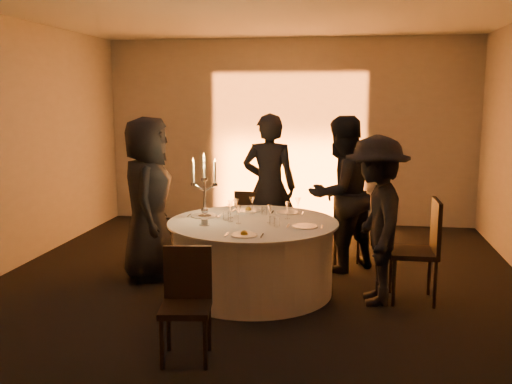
# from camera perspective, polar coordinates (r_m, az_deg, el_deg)

# --- Properties ---
(floor) EXTENTS (7.00, 7.00, 0.00)m
(floor) POSITION_cam_1_polar(r_m,az_deg,el_deg) (6.23, -0.30, -9.88)
(floor) COLOR black
(floor) RESTS_ON ground
(ceiling) EXTENTS (7.00, 7.00, 0.00)m
(ceiling) POSITION_cam_1_polar(r_m,az_deg,el_deg) (5.95, -0.33, 18.54)
(ceiling) COLOR silver
(ceiling) RESTS_ON wall_back
(wall_back) EXTENTS (7.00, 0.00, 7.00)m
(wall_back) POSITION_cam_1_polar(r_m,az_deg,el_deg) (9.36, 3.25, 6.03)
(wall_back) COLOR #AFA9A3
(wall_back) RESTS_ON floor
(wall_front) EXTENTS (7.00, 0.00, 7.00)m
(wall_front) POSITION_cam_1_polar(r_m,az_deg,el_deg) (2.55, -13.44, -3.60)
(wall_front) COLOR #AFA9A3
(wall_front) RESTS_ON floor
(uplighter_fixture) EXTENTS (0.25, 0.12, 0.10)m
(uplighter_fixture) POSITION_cam_1_polar(r_m,az_deg,el_deg) (9.27, 2.97, -3.07)
(uplighter_fixture) COLOR black
(uplighter_fixture) RESTS_ON floor
(banquet_table) EXTENTS (1.80, 1.80, 0.77)m
(banquet_table) POSITION_cam_1_polar(r_m,az_deg,el_deg) (6.11, -0.30, -6.48)
(banquet_table) COLOR black
(banquet_table) RESTS_ON floor
(chair_left) EXTENTS (0.52, 0.52, 0.86)m
(chair_left) POSITION_cam_1_polar(r_m,az_deg,el_deg) (7.23, -10.87, -3.36)
(chair_left) COLOR black
(chair_left) RESTS_ON floor
(chair_back_left) EXTENTS (0.44, 0.44, 0.87)m
(chair_back_left) POSITION_cam_1_polar(r_m,az_deg,el_deg) (7.42, -0.48, -2.78)
(chair_back_left) COLOR black
(chair_back_left) RESTS_ON floor
(chair_back_right) EXTENTS (0.56, 0.56, 0.91)m
(chair_back_right) POSITION_cam_1_polar(r_m,az_deg,el_deg) (7.16, 8.68, -3.13)
(chair_back_right) COLOR black
(chair_back_right) RESTS_ON floor
(chair_right) EXTENTS (0.46, 0.46, 1.05)m
(chair_right) POSITION_cam_1_polar(r_m,az_deg,el_deg) (6.01, 16.34, -5.03)
(chair_right) COLOR black
(chair_right) RESTS_ON floor
(chair_front) EXTENTS (0.44, 0.44, 0.89)m
(chair_front) POSITION_cam_1_polar(r_m,az_deg,el_deg) (4.64, -6.96, -10.37)
(chair_front) COLOR black
(chair_front) RESTS_ON floor
(guest_left) EXTENTS (0.77, 1.01, 1.85)m
(guest_left) POSITION_cam_1_polar(r_m,az_deg,el_deg) (6.57, -10.76, -0.66)
(guest_left) COLOR black
(guest_left) RESTS_ON floor
(guest_back_left) EXTENTS (0.68, 0.45, 1.87)m
(guest_back_left) POSITION_cam_1_polar(r_m,az_deg,el_deg) (7.23, 1.33, 0.49)
(guest_back_left) COLOR black
(guest_back_left) RESTS_ON floor
(guest_back_right) EXTENTS (1.14, 1.13, 1.85)m
(guest_back_right) POSITION_cam_1_polar(r_m,az_deg,el_deg) (6.84, 8.45, -0.19)
(guest_back_right) COLOR black
(guest_back_right) RESTS_ON floor
(guest_right) EXTENTS (0.73, 1.15, 1.70)m
(guest_right) POSITION_cam_1_polar(r_m,az_deg,el_deg) (5.81, 11.90, -2.79)
(guest_right) COLOR black
(guest_right) RESTS_ON floor
(plate_left) EXTENTS (0.36, 0.29, 0.01)m
(plate_left) POSITION_cam_1_polar(r_m,az_deg,el_deg) (6.28, -5.22, -2.39)
(plate_left) COLOR white
(plate_left) RESTS_ON banquet_table
(plate_back_left) EXTENTS (0.35, 0.28, 0.08)m
(plate_back_left) POSITION_cam_1_polar(r_m,az_deg,el_deg) (6.54, -0.77, -1.78)
(plate_back_left) COLOR white
(plate_back_left) RESTS_ON banquet_table
(plate_back_right) EXTENTS (0.36, 0.25, 0.01)m
(plate_back_right) POSITION_cam_1_polar(r_m,az_deg,el_deg) (6.44, 3.16, -2.07)
(plate_back_right) COLOR white
(plate_back_right) RESTS_ON banquet_table
(plate_right) EXTENTS (0.36, 0.26, 0.01)m
(plate_right) POSITION_cam_1_polar(r_m,az_deg,el_deg) (5.78, 4.91, -3.43)
(plate_right) COLOR white
(plate_right) RESTS_ON banquet_table
(plate_front) EXTENTS (0.36, 0.25, 0.08)m
(plate_front) POSITION_cam_1_polar(r_m,az_deg,el_deg) (5.39, -1.20, -4.20)
(plate_front) COLOR white
(plate_front) RESTS_ON banquet_table
(coffee_cup) EXTENTS (0.11, 0.11, 0.07)m
(coffee_cup) POSITION_cam_1_polar(r_m,az_deg,el_deg) (5.86, -5.16, -3.03)
(coffee_cup) COLOR white
(coffee_cup) RESTS_ON banquet_table
(candelabra) EXTENTS (0.30, 0.14, 0.71)m
(candelabra) POSITION_cam_1_polar(r_m,az_deg,el_deg) (6.18, -5.18, -0.31)
(candelabra) COLOR silver
(candelabra) RESTS_ON banquet_table
(wine_glass_a) EXTENTS (0.07, 0.07, 0.19)m
(wine_glass_a) POSITION_cam_1_polar(r_m,az_deg,el_deg) (6.35, 4.22, -1.04)
(wine_glass_a) COLOR white
(wine_glass_a) RESTS_ON banquet_table
(wine_glass_b) EXTENTS (0.07, 0.07, 0.19)m
(wine_glass_b) POSITION_cam_1_polar(r_m,az_deg,el_deg) (6.25, -1.99, -1.19)
(wine_glass_b) COLOR white
(wine_glass_b) RESTS_ON banquet_table
(wine_glass_c) EXTENTS (0.07, 0.07, 0.19)m
(wine_glass_c) POSITION_cam_1_polar(r_m,az_deg,el_deg) (6.18, -2.55, -1.32)
(wine_glass_c) COLOR white
(wine_glass_c) RESTS_ON banquet_table
(wine_glass_d) EXTENTS (0.07, 0.07, 0.19)m
(wine_glass_d) POSITION_cam_1_polar(r_m,az_deg,el_deg) (6.10, 3.17, -1.45)
(wine_glass_d) COLOR white
(wine_glass_d) RESTS_ON banquet_table
(wine_glass_e) EXTENTS (0.07, 0.07, 0.19)m
(wine_glass_e) POSITION_cam_1_polar(r_m,az_deg,el_deg) (6.36, -0.38, -0.98)
(wine_glass_e) COLOR white
(wine_glass_e) RESTS_ON banquet_table
(wine_glass_f) EXTENTS (0.07, 0.07, 0.19)m
(wine_glass_f) POSITION_cam_1_polar(r_m,az_deg,el_deg) (5.88, -1.78, -1.87)
(wine_glass_f) COLOR white
(wine_glass_f) RESTS_ON banquet_table
(wine_glass_g) EXTENTS (0.07, 0.07, 0.19)m
(wine_glass_g) POSITION_cam_1_polar(r_m,az_deg,el_deg) (5.90, 1.39, -1.82)
(wine_glass_g) COLOR white
(wine_glass_g) RESTS_ON banquet_table
(wine_glass_h) EXTENTS (0.07, 0.07, 0.19)m
(wine_glass_h) POSITION_cam_1_polar(r_m,az_deg,el_deg) (5.97, -2.58, -1.69)
(wine_glass_h) COLOR white
(wine_glass_h) RESTS_ON banquet_table
(tumbler_a) EXTENTS (0.07, 0.07, 0.09)m
(tumbler_a) POSITION_cam_1_polar(r_m,az_deg,el_deg) (6.35, 0.84, -1.87)
(tumbler_a) COLOR white
(tumbler_a) RESTS_ON banquet_table
(tumbler_b) EXTENTS (0.07, 0.07, 0.09)m
(tumbler_b) POSITION_cam_1_polar(r_m,az_deg,el_deg) (5.82, 1.64, -2.91)
(tumbler_b) COLOR white
(tumbler_b) RESTS_ON banquet_table
(tumbler_c) EXTENTS (0.07, 0.07, 0.09)m
(tumbler_c) POSITION_cam_1_polar(r_m,az_deg,el_deg) (5.75, 2.11, -3.07)
(tumbler_c) COLOR white
(tumbler_c) RESTS_ON banquet_table
(tumbler_d) EXTENTS (0.07, 0.07, 0.09)m
(tumbler_d) POSITION_cam_1_polar(r_m,az_deg,el_deg) (6.07, -3.03, -2.40)
(tumbler_d) COLOR white
(tumbler_d) RESTS_ON banquet_table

